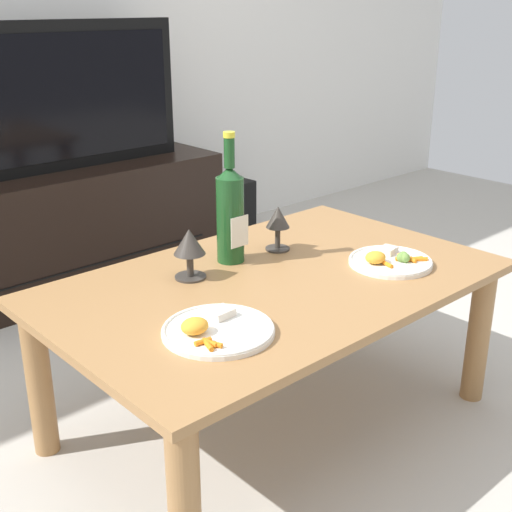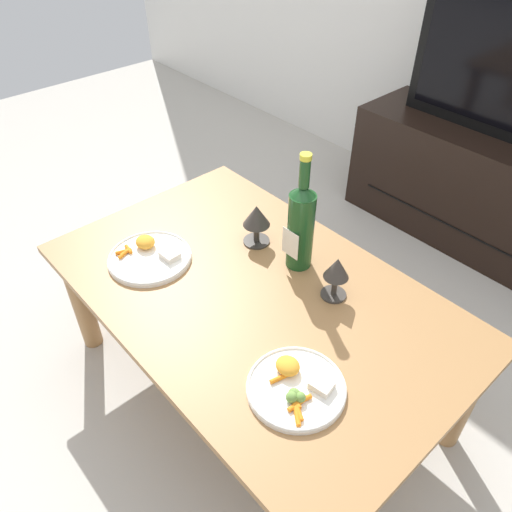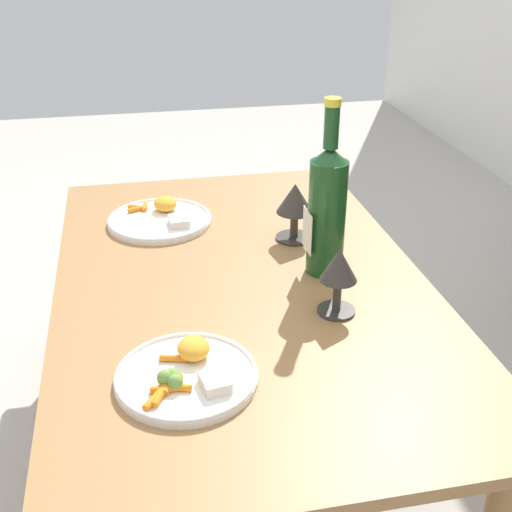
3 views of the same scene
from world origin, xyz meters
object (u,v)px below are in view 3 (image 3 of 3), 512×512
dining_table (242,307)px  dinner_plate_left (160,218)px  goblet_right (339,270)px  goblet_left (295,202)px  dinner_plate_right (187,374)px  wine_bottle (327,207)px

dining_table → dinner_plate_left: dinner_plate_left is taller
goblet_right → dinner_plate_left: 0.60m
dining_table → goblet_left: (-0.17, 0.16, 0.17)m
goblet_left → dinner_plate_right: bearing=-32.4°
wine_bottle → dining_table: bearing=-90.0°
dining_table → wine_bottle: size_ratio=3.29×
goblet_right → wine_bottle: bearing=171.5°
wine_bottle → goblet_left: 0.18m
goblet_left → goblet_right: 0.34m
dinner_plate_right → goblet_left: bearing=147.6°
dinner_plate_left → dinner_plate_right: 0.66m
dining_table → wine_bottle: wine_bottle is taller
dining_table → dinner_plate_right: dinner_plate_right is taller
wine_bottle → goblet_left: size_ratio=2.69×
wine_bottle → dinner_plate_right: bearing=-46.2°
dining_table → dinner_plate_left: (-0.33, -0.15, 0.09)m
dining_table → wine_bottle: bearing=90.0°
dining_table → goblet_right: goblet_right is taller
goblet_left → dinner_plate_right: goblet_left is taller
wine_bottle → dinner_plate_right: (0.33, -0.34, -0.14)m
wine_bottle → dinner_plate_left: size_ratio=1.45×
goblet_right → dining_table: bearing=-136.4°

